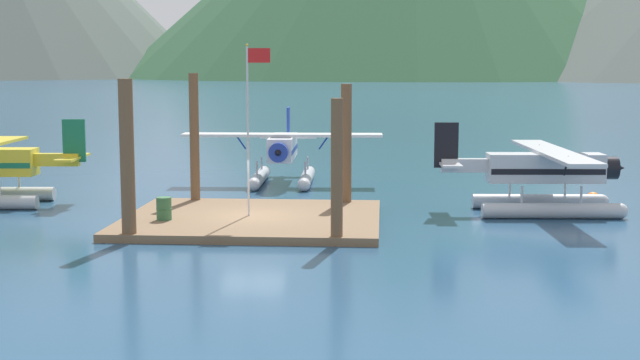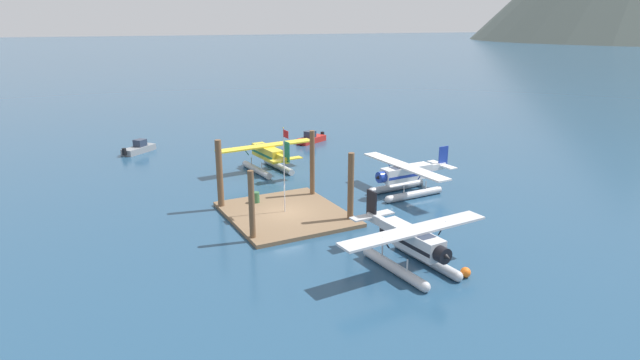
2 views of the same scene
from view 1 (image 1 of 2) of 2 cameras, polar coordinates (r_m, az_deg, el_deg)
The scene contains 11 objects.
ground_plane at distance 34.82m, azimuth -4.39°, elevation -2.80°, with size 1200.00×1200.00×0.00m, color navy.
dock_platform at distance 34.80m, azimuth -4.39°, elevation -2.56°, with size 10.00×8.68×0.30m, color brown.
piling_near_left at distance 31.34m, azimuth -12.43°, elevation 1.21°, with size 0.51×0.51×5.74m, color brown.
piling_near_right at distance 30.10m, azimuth 1.10°, elevation 0.50°, with size 0.42×0.42×5.09m, color brown.
piling_far_left at distance 38.82m, azimuth -8.17°, elevation 2.57°, with size 0.42×0.42×5.87m, color brown.
piling_far_right at distance 37.86m, azimuth 1.72°, elevation 2.18°, with size 0.47×0.47×5.42m, color brown.
flagpole at distance 34.33m, azimuth -4.54°, elevation 4.51°, with size 0.95×0.10×6.73m.
fuel_drum at distance 34.15m, azimuth -10.12°, elevation -1.84°, with size 0.62×0.62×0.88m.
mooring_buoy at distance 40.69m, azimuth 17.33°, elevation -1.19°, with size 0.63×0.63×0.63m, color orange.
seaplane_silver_stbd_fwd at distance 37.91m, azimuth 14.47°, elevation 0.23°, with size 7.98×10.46×3.84m.
seaplane_white_bow_centre at distance 46.01m, azimuth -2.44°, elevation 1.69°, with size 10.44×7.98×3.84m.
Camera 1 is at (5.09, -33.89, 6.18)m, focal length 49.18 mm.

